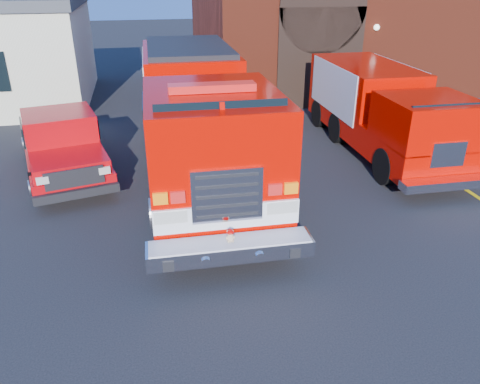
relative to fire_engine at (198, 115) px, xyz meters
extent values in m
plane|color=black|center=(0.27, -3.07, -1.68)|extent=(100.00, 100.00, 0.00)
cube|color=yellow|center=(6.77, -2.07, -1.68)|extent=(0.12, 3.00, 0.01)
cube|color=yellow|center=(6.77, 0.93, -1.68)|extent=(0.12, 3.00, 0.01)
cube|color=yellow|center=(6.77, 3.93, -1.68)|extent=(0.12, 3.00, 0.01)
cube|color=black|center=(5.77, 5.91, 0.32)|extent=(3.60, 0.12, 4.00)
cylinder|color=black|center=(5.77, 5.91, 2.32)|extent=(3.60, 0.12, 3.60)
cylinder|color=black|center=(-1.29, -3.49, -1.08)|extent=(0.41, 1.22, 1.21)
cylinder|color=black|center=(1.13, -3.55, -1.08)|extent=(0.41, 1.22, 1.21)
cube|color=#C80800|center=(0.00, 0.00, -0.75)|extent=(2.98, 9.96, 0.99)
cube|color=#C80800|center=(0.06, 2.52, 0.52)|extent=(2.86, 4.90, 1.76)
cube|color=#C80800|center=(-0.07, -3.19, 0.57)|extent=(2.83, 3.58, 1.65)
cube|color=black|center=(-0.11, -4.57, 1.01)|extent=(2.42, 0.14, 1.03)
cube|color=red|center=(-0.07, -3.19, 1.49)|extent=(1.77, 0.41, 0.15)
cube|color=white|center=(-0.12, -4.97, -0.53)|extent=(2.75, 0.13, 0.48)
cube|color=silver|center=(-0.12, -4.98, -0.09)|extent=(1.32, 0.10, 1.03)
cube|color=silver|center=(-0.12, -5.28, -1.04)|extent=(3.09, 0.68, 0.31)
cube|color=#B7B7BF|center=(-1.33, 2.56, 0.52)|extent=(0.14, 3.96, 1.43)
cube|color=#B7B7BF|center=(1.44, 2.49, 0.52)|extent=(0.14, 3.96, 1.43)
sphere|color=#D0AD83|center=(-0.12, -5.28, -0.81)|extent=(0.14, 0.14, 0.14)
sphere|color=#D0AD83|center=(-0.12, -5.29, -0.70)|extent=(0.12, 0.12, 0.11)
sphere|color=#D0AD83|center=(-0.17, -5.27, -0.66)|extent=(0.04, 0.04, 0.04)
sphere|color=#D0AD83|center=(-0.08, -5.27, -0.66)|extent=(0.04, 0.04, 0.04)
ellipsoid|color=#CF0000|center=(-0.12, -5.28, -0.67)|extent=(0.12, 0.12, 0.07)
cylinder|color=#CF0000|center=(-0.12, -5.29, -0.68)|extent=(0.14, 0.14, 0.01)
cylinder|color=black|center=(-4.26, -1.06, -1.29)|extent=(0.45, 0.83, 0.79)
cylinder|color=black|center=(-2.58, -0.67, -1.29)|extent=(0.45, 0.83, 0.79)
cube|color=#B4060C|center=(-3.83, 0.91, -1.14)|extent=(3.14, 5.71, 0.44)
cube|color=#B4060C|center=(-3.40, -0.96, -0.75)|extent=(2.10, 1.85, 0.34)
cube|color=#B4060C|center=(-3.76, 0.62, -0.35)|extent=(2.16, 2.13, 0.98)
cube|color=#B4060C|center=(-4.19, 2.44, -0.75)|extent=(2.23, 2.42, 0.54)
cube|color=black|center=(-3.20, -1.80, -1.24)|extent=(1.98, 0.59, 0.22)
cylinder|color=black|center=(4.82, -1.88, -1.18)|extent=(0.34, 1.01, 1.00)
cylinder|color=black|center=(6.83, -1.92, -1.18)|extent=(0.34, 1.01, 1.00)
cube|color=#C80800|center=(5.88, 0.65, -0.90)|extent=(2.44, 7.34, 0.82)
cube|color=#C80800|center=(5.91, 2.02, 0.14)|extent=(2.38, 4.61, 1.37)
cube|color=#C80800|center=(5.82, -1.90, 0.05)|extent=(2.33, 2.24, 1.19)
cube|color=#B7B7BF|center=(4.76, 2.05, 0.05)|extent=(0.12, 3.83, 1.55)
cube|color=#B7B7BF|center=(7.06, 2.00, 0.05)|extent=(0.12, 3.83, 1.55)
cube|color=silver|center=(5.79, -3.22, -1.18)|extent=(2.47, 0.46, 0.23)
camera|label=1|loc=(-1.48, -12.50, 3.63)|focal=35.00mm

